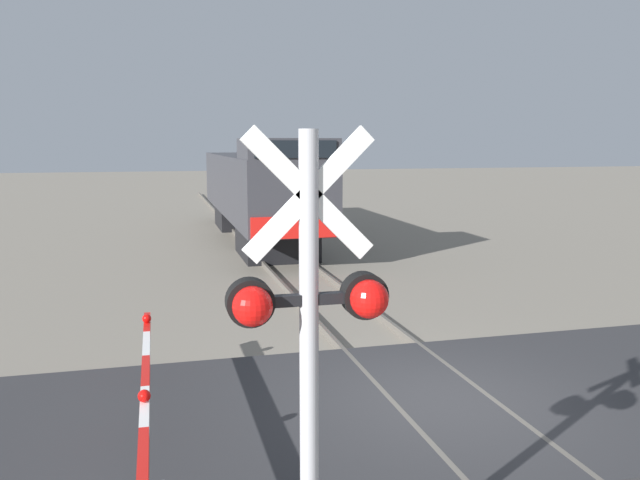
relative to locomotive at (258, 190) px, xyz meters
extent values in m
plane|color=gray|center=(0.00, -16.70, -2.00)|extent=(160.00, 160.00, 0.00)
cube|color=#59544C|center=(-0.72, -16.70, -1.92)|extent=(0.08, 80.00, 0.15)
cube|color=#59544C|center=(0.72, -16.70, -1.92)|extent=(0.08, 80.00, 0.15)
cube|color=#2D2D30|center=(0.00, -16.70, -1.92)|extent=(36.00, 5.13, 0.15)
cube|color=black|center=(0.00, -3.66, -1.47)|extent=(2.36, 3.20, 1.05)
cube|color=black|center=(0.00, 4.14, -1.47)|extent=(2.36, 3.20, 1.05)
cube|color=#333338|center=(0.00, 0.24, 0.19)|extent=(2.78, 14.18, 2.26)
cube|color=#333338|center=(0.00, -5.65, 1.63)|extent=(2.72, 2.41, 0.62)
cube|color=black|center=(0.00, -6.89, 1.63)|extent=(2.36, 0.06, 0.50)
cube|color=red|center=(0.00, -6.90, -0.60)|extent=(2.64, 0.08, 0.64)
sphere|color=#F2EACC|center=(0.00, -6.91, 0.81)|extent=(0.36, 0.36, 0.36)
cylinder|color=#ADADB2|center=(-2.87, -20.48, -0.04)|extent=(0.14, 0.14, 3.91)
cube|color=white|center=(-2.87, -20.48, 1.47)|extent=(0.95, 0.04, 0.95)
cube|color=white|center=(-2.87, -20.48, 1.47)|extent=(0.95, 0.04, 0.95)
cube|color=black|center=(-2.87, -20.48, 0.72)|extent=(1.04, 0.08, 0.08)
sphere|color=red|center=(-3.29, -20.58, 0.72)|extent=(0.28, 0.28, 0.28)
sphere|color=red|center=(-2.45, -20.58, 0.72)|extent=(0.28, 0.28, 0.28)
cylinder|color=black|center=(-3.29, -20.46, 0.72)|extent=(0.34, 0.14, 0.34)
cylinder|color=black|center=(-2.45, -20.46, 0.72)|extent=(0.34, 0.14, 0.34)
cube|color=red|center=(-4.10, -19.12, -1.04)|extent=(0.10, 1.13, 0.14)
cube|color=white|center=(-4.10, -17.99, -1.04)|extent=(0.10, 1.13, 0.14)
cube|color=red|center=(-4.10, -16.87, -1.04)|extent=(0.10, 1.13, 0.14)
cube|color=white|center=(-4.10, -15.74, -1.04)|extent=(0.10, 1.13, 0.14)
cube|color=red|center=(-4.10, -14.61, -1.04)|extent=(0.10, 1.13, 0.14)
sphere|color=red|center=(-4.10, -17.91, -0.90)|extent=(0.14, 0.14, 0.14)
sphere|color=red|center=(-4.10, -14.70, -0.90)|extent=(0.14, 0.14, 0.14)
camera|label=1|loc=(-3.91, -24.85, 1.82)|focal=36.27mm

